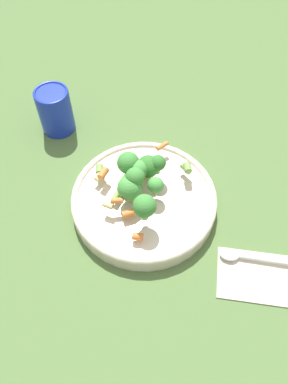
% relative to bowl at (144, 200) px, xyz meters
% --- Properties ---
extents(ground_plane, '(3.00, 3.00, 0.00)m').
position_rel_bowl_xyz_m(ground_plane, '(0.00, 0.00, -0.02)').
color(ground_plane, '#4C6B38').
extents(bowl, '(0.29, 0.29, 0.04)m').
position_rel_bowl_xyz_m(bowl, '(0.00, 0.00, 0.00)').
color(bowl, beige).
rests_on(bowl, ground_plane).
extents(pasta_salad, '(0.18, 0.23, 0.08)m').
position_rel_bowl_xyz_m(pasta_salad, '(-0.01, 0.00, 0.06)').
color(pasta_salad, '#8CB766').
rests_on(pasta_salad, bowl).
extents(cup, '(0.08, 0.08, 0.11)m').
position_rel_bowl_xyz_m(cup, '(-0.29, 0.09, 0.03)').
color(cup, '#192DAD').
rests_on(cup, ground_plane).
extents(napkin, '(0.18, 0.15, 0.01)m').
position_rel_bowl_xyz_m(napkin, '(0.26, -0.03, -0.02)').
color(napkin, beige).
rests_on(napkin, ground_plane).
extents(spoon, '(0.15, 0.07, 0.01)m').
position_rel_bowl_xyz_m(spoon, '(0.22, -0.01, -0.01)').
color(spoon, silver).
rests_on(spoon, napkin).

